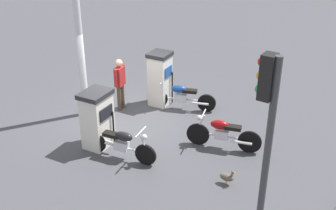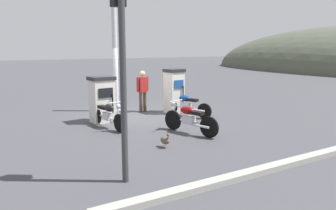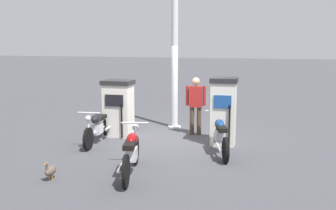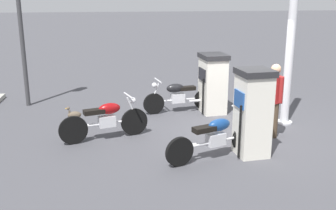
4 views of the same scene
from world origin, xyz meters
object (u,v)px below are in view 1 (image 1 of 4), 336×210
(fuel_pump_near, at_px, (97,119))
(motorcycle_extra, at_px, (222,133))
(attendant_person, at_px, (120,81))
(canopy_support_pole, at_px, (80,49))
(roadside_traffic_light, at_px, (266,131))
(wandering_duck, at_px, (227,177))
(fuel_pump_far, at_px, (160,78))
(motorcycle_near_pump, at_px, (121,143))
(motorcycle_far_pump, at_px, (182,96))

(fuel_pump_near, distance_m, motorcycle_extra, 3.26)
(attendant_person, bearing_deg, canopy_support_pole, -129.25)
(motorcycle_extra, xyz_separation_m, roadside_traffic_light, (2.11, -3.09, 2.23))
(wandering_duck, bearing_deg, fuel_pump_near, -175.23)
(fuel_pump_far, xyz_separation_m, motorcycle_near_pump, (0.89, -3.11, -0.43))
(fuel_pump_near, relative_size, motorcycle_far_pump, 0.79)
(motorcycle_near_pump, height_order, roadside_traffic_light, roadside_traffic_light)
(attendant_person, relative_size, roadside_traffic_light, 0.41)
(fuel_pump_near, xyz_separation_m, fuel_pump_far, (0.00, 2.94, 0.08))
(motorcycle_near_pump, relative_size, roadside_traffic_light, 0.50)
(fuel_pump_near, bearing_deg, motorcycle_far_pump, 75.90)
(motorcycle_extra, relative_size, attendant_person, 1.18)
(fuel_pump_far, bearing_deg, fuel_pump_near, -90.00)
(fuel_pump_far, height_order, canopy_support_pole, canopy_support_pole)
(motorcycle_extra, relative_size, roadside_traffic_light, 0.48)
(attendant_person, height_order, canopy_support_pole, canopy_support_pole)
(attendant_person, xyz_separation_m, wandering_duck, (4.43, -1.70, -0.74))
(motorcycle_extra, bearing_deg, attendant_person, 174.16)
(fuel_pump_far, distance_m, motorcycle_far_pump, 0.87)
(motorcycle_near_pump, height_order, attendant_person, attendant_person)
(fuel_pump_far, height_order, roadside_traffic_light, roadside_traffic_light)
(wandering_duck, height_order, canopy_support_pole, canopy_support_pole)
(motorcycle_far_pump, distance_m, roadside_traffic_light, 6.50)
(fuel_pump_near, distance_m, roadside_traffic_light, 5.47)
(fuel_pump_far, xyz_separation_m, motorcycle_far_pump, (0.75, 0.05, -0.44))
(motorcycle_far_pump, distance_m, attendant_person, 1.94)
(wandering_duck, bearing_deg, roadside_traffic_light, -52.97)
(attendant_person, bearing_deg, motorcycle_extra, -5.84)
(fuel_pump_far, distance_m, motorcycle_extra, 3.13)
(wandering_duck, xyz_separation_m, canopy_support_pole, (-5.11, 0.86, 1.88))
(fuel_pump_near, bearing_deg, wandering_duck, 4.77)
(motorcycle_far_pump, relative_size, attendant_person, 1.21)
(fuel_pump_far, bearing_deg, roadside_traffic_light, -41.80)
(motorcycle_extra, distance_m, canopy_support_pole, 4.64)
(fuel_pump_far, height_order, attendant_person, fuel_pump_far)
(motorcycle_near_pump, bearing_deg, canopy_support_pole, 151.09)
(motorcycle_near_pump, distance_m, attendant_person, 2.81)
(motorcycle_far_pump, bearing_deg, attendant_person, -147.98)
(fuel_pump_near, bearing_deg, attendant_person, 112.66)
(fuel_pump_near, relative_size, fuel_pump_far, 0.91)
(motorcycle_extra, bearing_deg, fuel_pump_near, -149.91)
(motorcycle_near_pump, xyz_separation_m, canopy_support_pole, (-2.41, 1.33, 1.63))
(fuel_pump_near, distance_m, canopy_support_pole, 2.30)
(fuel_pump_far, height_order, motorcycle_extra, fuel_pump_far)
(attendant_person, distance_m, wandering_duck, 4.80)
(fuel_pump_near, bearing_deg, roadside_traffic_light, -16.52)
(attendant_person, bearing_deg, roadside_traffic_light, -31.02)
(fuel_pump_near, height_order, attendant_person, attendant_person)
(fuel_pump_far, distance_m, motorcycle_near_pump, 3.26)
(fuel_pump_far, bearing_deg, motorcycle_near_pump, -74.02)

